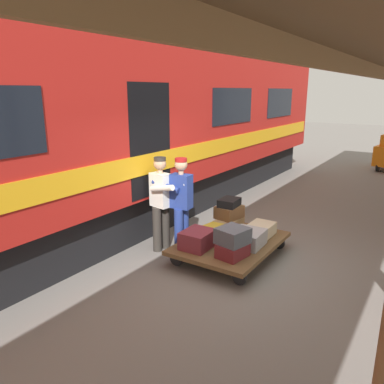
# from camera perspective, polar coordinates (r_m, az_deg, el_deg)

# --- Properties ---
(ground_plane) EXTENTS (60.00, 60.00, 0.00)m
(ground_plane) POSITION_cam_1_polar(r_m,az_deg,el_deg) (6.35, 7.95, -11.34)
(ground_plane) COLOR slate
(train_car) EXTENTS (3.03, 17.77, 4.00)m
(train_car) POSITION_cam_1_polar(r_m,az_deg,el_deg) (7.80, -14.89, 9.09)
(train_car) COLOR #B21E19
(train_car) RESTS_ON ground_plane
(luggage_cart) EXTENTS (1.45, 2.00, 0.29)m
(luggage_cart) POSITION_cam_1_polar(r_m,az_deg,el_deg) (6.62, 5.82, -7.72)
(luggage_cart) COLOR brown
(luggage_cart) RESTS_ON ground_plane
(suitcase_tan_vintage) EXTENTS (0.39, 0.65, 0.20)m
(suitcase_tan_vintage) POSITION_cam_1_polar(r_m,az_deg,el_deg) (7.17, 5.60, -4.71)
(suitcase_tan_vintage) COLOR tan
(suitcase_tan_vintage) RESTS_ON luggage_cart
(suitcase_cream_canvas) EXTENTS (0.40, 0.52, 0.21)m
(suitcase_cream_canvas) POSITION_cam_1_polar(r_m,az_deg,el_deg) (6.90, 10.41, -5.60)
(suitcase_cream_canvas) COLOR beige
(suitcase_cream_canvas) RESTS_ON luggage_cart
(suitcase_gray_aluminum) EXTENTS (0.52, 0.56, 0.26)m
(suitcase_gray_aluminum) POSITION_cam_1_polar(r_m,az_deg,el_deg) (6.43, 8.46, -6.90)
(suitcase_gray_aluminum) COLOR #9EA0A5
(suitcase_gray_aluminum) RESTS_ON luggage_cart
(suitcase_burgundy_valise) EXTENTS (0.46, 0.55, 0.29)m
(suitcase_burgundy_valise) POSITION_cam_1_polar(r_m,az_deg,el_deg) (6.26, 0.83, -7.16)
(suitcase_burgundy_valise) COLOR maroon
(suitcase_burgundy_valise) RESTS_ON luggage_cart
(suitcase_yellow_case) EXTENTS (0.47, 0.56, 0.20)m
(suitcase_yellow_case) POSITION_cam_1_polar(r_m,az_deg,el_deg) (6.72, 3.38, -6.05)
(suitcase_yellow_case) COLOR gold
(suitcase_yellow_case) RESTS_ON luggage_cart
(suitcase_maroon_trunk) EXTENTS (0.43, 0.51, 0.21)m
(suitcase_maroon_trunk) POSITION_cam_1_polar(r_m,az_deg,el_deg) (5.98, 6.17, -8.78)
(suitcase_maroon_trunk) COLOR maroon
(suitcase_maroon_trunk) RESTS_ON luggage_cart
(suitcase_brown_leather) EXTENTS (0.45, 0.53, 0.23)m
(suitcase_brown_leather) POSITION_cam_1_polar(r_m,az_deg,el_deg) (7.12, 5.64, -3.02)
(suitcase_brown_leather) COLOR brown
(suitcase_brown_leather) RESTS_ON suitcase_tan_vintage
(suitcase_slate_roller) EXTENTS (0.50, 0.52, 0.25)m
(suitcase_slate_roller) POSITION_cam_1_polar(r_m,az_deg,el_deg) (5.92, 6.17, -6.59)
(suitcase_slate_roller) COLOR #4C515B
(suitcase_slate_roller) RESTS_ON suitcase_maroon_trunk
(suitcase_black_hardshell) EXTENTS (0.35, 0.44, 0.14)m
(suitcase_black_hardshell) POSITION_cam_1_polar(r_m,az_deg,el_deg) (7.06, 5.66, -1.58)
(suitcase_black_hardshell) COLOR black
(suitcase_black_hardshell) RESTS_ON suitcase_brown_leather
(porter_in_overalls) EXTENTS (0.69, 0.46, 1.70)m
(porter_in_overalls) POSITION_cam_1_polar(r_m,az_deg,el_deg) (6.61, -1.76, -1.47)
(porter_in_overalls) COLOR navy
(porter_in_overalls) RESTS_ON ground_plane
(porter_by_door) EXTENTS (0.71, 0.50, 1.70)m
(porter_by_door) POSITION_cam_1_polar(r_m,az_deg,el_deg) (6.68, -4.64, -1.34)
(porter_by_door) COLOR #332D28
(porter_by_door) RESTS_ON ground_plane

